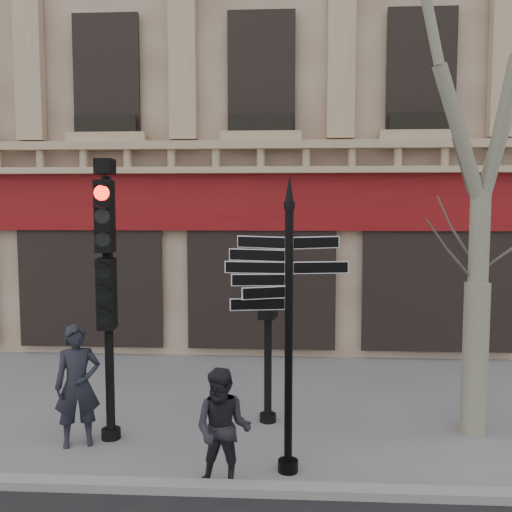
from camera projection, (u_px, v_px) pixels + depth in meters
The scene contains 9 objects.
ground at pixel (245, 446), 8.38m from camera, with size 80.00×80.00×0.00m, color slate.
kerb at pixel (236, 489), 6.98m from camera, with size 80.00×0.25×0.12m, color gray.
building at pixel (272, 49), 19.98m from camera, with size 28.00×15.52×18.00m.
fingerpost at pixel (289, 275), 7.33m from camera, with size 1.65×1.65×3.92m.
traffic_signal_main at pixel (107, 265), 8.40m from camera, with size 0.49×0.37×4.20m.
traffic_signal_secondary at pixel (268, 304), 9.14m from camera, with size 0.53×0.43×2.78m.
plane_tree at pixel (488, 8), 8.26m from camera, with size 3.42×3.42×9.09m.
pedestrian_a at pixel (78, 385), 8.33m from camera, with size 0.66×0.43×1.80m, color black.
pedestrian_b at pixel (223, 430), 7.03m from camera, with size 0.74×0.58×1.53m, color black.
Camera 1 is at (0.63, -8.07, 3.53)m, focal length 40.00 mm.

